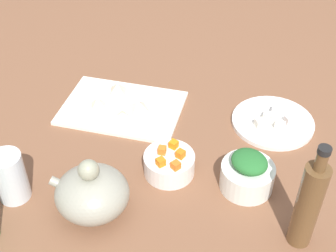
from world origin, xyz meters
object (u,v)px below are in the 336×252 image
Objects in this scene: plate_tofu at (273,122)px; bowl_greens at (247,177)px; cutting_board at (122,108)px; teapot at (92,193)px; bowl_carrots at (169,164)px; bottle_0 at (308,204)px; drinking_glass_0 at (10,177)px.

plate_tofu is 25.03cm from bowl_greens.
cutting_board is 1.86× the size of teapot.
bottle_0 is at bearing 155.25° from bowl_carrots.
teapot is 0.68× the size of bottle_0.
bowl_carrots is 0.69× the size of teapot.
cutting_board is 41.69cm from plate_tofu.
bowl_carrots is at bearing 129.46° from cutting_board.
drinking_glass_0 is at bearing -1.76° from teapot.
bowl_greens is at bearing 76.80° from plate_tofu.
cutting_board is at bearing -113.55° from drinking_glass_0.
plate_tofu is at bearing -177.61° from cutting_board.
cutting_board is 2.70× the size of bowl_carrots.
bowl_greens is (5.68, 24.24, 2.56)cm from plate_tofu.
cutting_board is at bearing -36.47° from bottle_0.
bowl_carrots reaches higher than plate_tofu.
bottle_0 is at bearing 99.23° from plate_tofu.
plate_tofu is 1.25× the size of teapot.
cutting_board is at bearing -84.38° from teapot.
bowl_carrots is (24.07, 23.10, 2.04)cm from plate_tofu.
drinking_glass_0 reaches higher than bowl_carrots.
teapot reaches higher than drinking_glass_0.
drinking_glass_0 reaches higher than cutting_board.
drinking_glass_0 is (15.42, 35.38, 5.64)cm from cutting_board.
bottle_0 is (-44.12, -0.73, 5.46)cm from teapot.
drinking_glass_0 is (63.08, 0.15, -4.95)cm from bottle_0.
drinking_glass_0 is at bearing 33.03° from plate_tofu.
bottle_0 is (-47.66, 35.23, 10.59)cm from cutting_board.
teapot is 1.43× the size of drinking_glass_0.
plate_tofu is at bearing -146.97° from drinking_glass_0.
bottle_0 reaches higher than plate_tofu.
teapot is at bearing 44.68° from plate_tofu.
drinking_glass_0 is (57.08, 37.11, 5.54)cm from plate_tofu.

